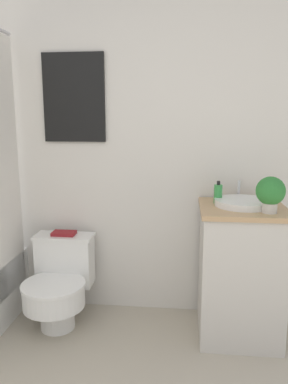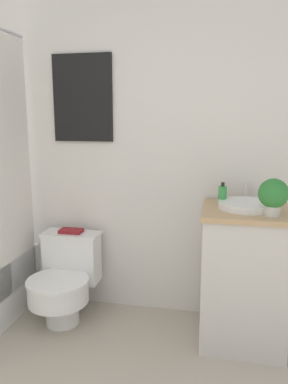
% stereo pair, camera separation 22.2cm
% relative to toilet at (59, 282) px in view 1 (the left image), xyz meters
% --- Properties ---
extents(wall_back, '(3.52, 0.07, 2.50)m').
position_rel_toilet_xyz_m(wall_back, '(0.22, 0.31, 0.95)').
color(wall_back, silver).
rests_on(wall_back, ground_plane).
extents(toilet, '(0.42, 0.56, 0.60)m').
position_rel_toilet_xyz_m(toilet, '(0.00, 0.00, 0.00)').
color(toilet, white).
rests_on(toilet, ground_plane).
extents(vanity, '(0.53, 0.53, 0.87)m').
position_rel_toilet_xyz_m(vanity, '(1.21, 0.00, 0.13)').
color(vanity, beige).
rests_on(vanity, ground_plane).
extents(sink, '(0.35, 0.39, 0.13)m').
position_rel_toilet_xyz_m(sink, '(1.21, 0.02, 0.59)').
color(sink, white).
rests_on(sink, vanity).
extents(soap_bottle, '(0.05, 0.05, 0.15)m').
position_rel_toilet_xyz_m(soap_bottle, '(1.06, 0.08, 0.63)').
color(soap_bottle, green).
rests_on(soap_bottle, vanity).
extents(potted_plant, '(0.17, 0.17, 0.21)m').
position_rel_toilet_xyz_m(potted_plant, '(1.34, -0.14, 0.69)').
color(potted_plant, beige).
rests_on(potted_plant, vanity).
extents(book_on_tank, '(0.16, 0.10, 0.02)m').
position_rel_toilet_xyz_m(book_on_tank, '(0.00, 0.14, 0.31)').
color(book_on_tank, maroon).
rests_on(book_on_tank, toilet).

